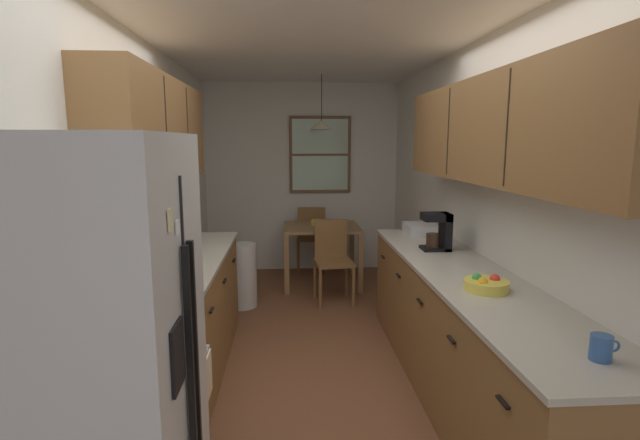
{
  "coord_description": "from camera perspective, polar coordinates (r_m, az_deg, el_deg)",
  "views": [
    {
      "loc": [
        -0.19,
        -2.9,
        1.76
      ],
      "look_at": [
        0.08,
        1.16,
        1.09
      ],
      "focal_mm": 26.67,
      "sensor_mm": 36.0,
      "label": 1
    }
  ],
  "objects": [
    {
      "name": "dish_towel",
      "position": [
        2.81,
        -13.28,
        -17.67
      ],
      "size": [
        0.02,
        0.16,
        0.24
      ],
      "primitive_type": "cube",
      "color": "beige"
    },
    {
      "name": "dish_rack",
      "position": [
        4.58,
        11.96,
        -1.08
      ],
      "size": [
        0.28,
        0.34,
        0.1
      ],
      "primitive_type": "cube",
      "color": "silver",
      "rests_on": "counter_right"
    },
    {
      "name": "wall_right",
      "position": [
        4.22,
        17.6,
        2.27
      ],
      "size": [
        0.1,
        9.0,
        2.55
      ],
      "primitive_type": "cube",
      "color": "silver",
      "rests_on": "ground"
    },
    {
      "name": "counter_right",
      "position": [
        3.5,
        16.77,
        -13.07
      ],
      "size": [
        0.64,
        3.17,
        0.9
      ],
      "color": "brown",
      "rests_on": "ground"
    },
    {
      "name": "dining_table",
      "position": [
        5.88,
        0.18,
        -1.8
      ],
      "size": [
        0.92,
        0.83,
        0.74
      ],
      "color": "olive",
      "rests_on": "ground"
    },
    {
      "name": "mug_by_coffeemaker",
      "position": [
        2.26,
        30.68,
        -13.04
      ],
      "size": [
        0.12,
        0.09,
        0.1
      ],
      "color": "#335999",
      "rests_on": "counter_right"
    },
    {
      "name": "trash_bin",
      "position": [
        5.21,
        -9.38,
        -6.57
      ],
      "size": [
        0.32,
        0.32,
        0.69
      ],
      "primitive_type": "cylinder",
      "color": "silver",
      "rests_on": "ground"
    },
    {
      "name": "wall_back",
      "position": [
        6.57,
        -2.19,
        5.09
      ],
      "size": [
        4.4,
        0.1,
        2.55
      ],
      "primitive_type": "cube",
      "color": "silver",
      "rests_on": "ground"
    },
    {
      "name": "stove_range",
      "position": [
        2.78,
        -21.43,
        -19.09
      ],
      "size": [
        0.66,
        0.58,
        1.1
      ],
      "color": "black",
      "rests_on": "ground"
    },
    {
      "name": "counter_left",
      "position": [
        3.91,
        -15.84,
        -10.62
      ],
      "size": [
        0.64,
        1.96,
        0.9
      ],
      "color": "brown",
      "rests_on": "ground"
    },
    {
      "name": "table_serving_bowl",
      "position": [
        5.91,
        -0.07,
        -0.31
      ],
      "size": [
        0.21,
        0.21,
        0.06
      ],
      "primitive_type": "cylinder",
      "color": "#E0D14C",
      "rests_on": "dining_table"
    },
    {
      "name": "ceiling_slab",
      "position": [
        3.99,
        -1.11,
        21.31
      ],
      "size": [
        4.4,
        9.0,
        0.08
      ],
      "primitive_type": "cube",
      "color": "white"
    },
    {
      "name": "storage_canister",
      "position": [
        3.12,
        -18.85,
        -5.26
      ],
      "size": [
        0.11,
        0.11,
        0.21
      ],
      "color": "red",
      "rests_on": "counter_left"
    },
    {
      "name": "pendant_light",
      "position": [
        5.77,
        0.19,
        11.31
      ],
      "size": [
        0.29,
        0.29,
        0.64
      ],
      "color": "black"
    },
    {
      "name": "upper_cabinets_left",
      "position": [
        3.67,
        -19.16,
        10.13
      ],
      "size": [
        0.33,
        2.04,
        0.73
      ],
      "color": "brown"
    },
    {
      "name": "upper_cabinets_right",
      "position": [
        3.26,
        20.58,
        10.03
      ],
      "size": [
        0.33,
        2.85,
        0.67
      ],
      "color": "brown"
    },
    {
      "name": "ground_plane",
      "position": [
        4.28,
        -1.0,
        -14.96
      ],
      "size": [
        12.0,
        12.0,
        0.0
      ],
      "primitive_type": "plane",
      "color": "brown"
    },
    {
      "name": "fruit_bowl",
      "position": [
        2.98,
        19.31,
        -7.28
      ],
      "size": [
        0.26,
        0.26,
        0.09
      ],
      "color": "#E5D14C",
      "rests_on": "counter_right"
    },
    {
      "name": "coffee_maker",
      "position": [
        3.94,
        14.12,
        -1.24
      ],
      "size": [
        0.22,
        0.18,
        0.3
      ],
      "color": "black",
      "rests_on": "counter_right"
    },
    {
      "name": "back_window",
      "position": [
        6.49,
        0.01,
        7.84
      ],
      "size": [
        0.83,
        0.05,
        1.03
      ],
      "color": "brown"
    },
    {
      "name": "dining_chair_near",
      "position": [
        5.3,
        1.52,
        -4.42
      ],
      "size": [
        0.44,
        0.44,
        0.9
      ],
      "color": "brown",
      "rests_on": "ground"
    },
    {
      "name": "refrigerator",
      "position": [
        2.0,
        -26.43,
        -17.42
      ],
      "size": [
        0.77,
        0.74,
        1.79
      ],
      "color": "silver",
      "rests_on": "ground"
    },
    {
      "name": "microwave_over_range",
      "position": [
        2.5,
        -25.49,
        5.0
      ],
      "size": [
        0.39,
        0.61,
        0.31
      ],
      "color": "white"
    },
    {
      "name": "dining_chair_far",
      "position": [
        6.5,
        -0.99,
        -1.84
      ],
      "size": [
        0.43,
        0.43,
        0.9
      ],
      "color": "brown",
      "rests_on": "ground"
    },
    {
      "name": "wall_left",
      "position": [
        4.1,
        -20.28,
        1.92
      ],
      "size": [
        0.1,
        9.0,
        2.55
      ],
      "primitive_type": "cube",
      "color": "silver",
      "rests_on": "ground"
    }
  ]
}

